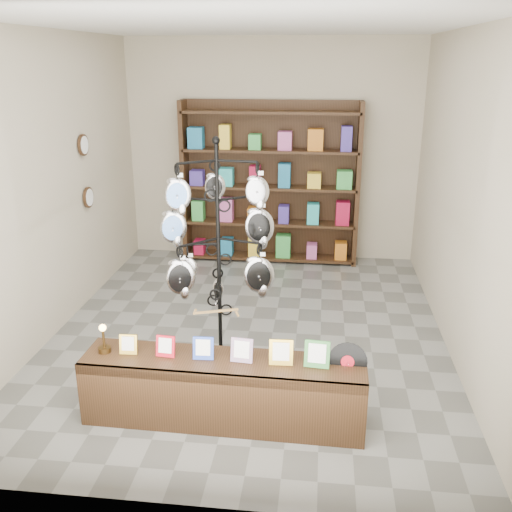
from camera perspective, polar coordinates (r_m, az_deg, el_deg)
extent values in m
plane|color=slate|center=(6.05, -0.70, -7.52)|extent=(5.00, 5.00, 0.00)
plane|color=#B0A28E|center=(7.99, 1.58, 10.40)|extent=(4.00, 0.00, 4.00)
plane|color=#B0A28E|center=(3.19, -6.54, -3.48)|extent=(4.00, 0.00, 4.00)
plane|color=#B0A28E|center=(6.13, -19.78, 6.57)|extent=(0.00, 5.00, 5.00)
plane|color=#B0A28E|center=(5.65, 19.89, 5.56)|extent=(0.00, 5.00, 5.00)
plane|color=white|center=(5.41, -0.83, 22.14)|extent=(5.00, 5.00, 0.00)
cylinder|color=black|center=(5.50, -3.52, -10.33)|extent=(0.52, 0.52, 0.03)
cylinder|color=black|center=(5.08, -3.75, -0.33)|extent=(0.04, 0.04, 2.06)
sphere|color=black|center=(4.83, -4.02, 11.46)|extent=(0.07, 0.07, 0.07)
ellipsoid|color=silver|center=(5.42, -3.81, -3.38)|extent=(0.11, 0.06, 0.22)
cube|color=tan|center=(4.95, -4.03, -5.54)|extent=(0.38, 0.14, 0.04)
cube|color=black|center=(4.58, -3.28, -13.26)|extent=(2.20, 0.49, 0.54)
cube|color=gold|center=(4.59, -12.64, -8.61)|extent=(0.14, 0.05, 0.16)
cube|color=#B50E1C|center=(4.50, -9.04, -8.90)|extent=(0.15, 0.06, 0.17)
cube|color=#263FA5|center=(4.42, -5.29, -9.17)|extent=(0.16, 0.06, 0.18)
cube|color=#E54C33|center=(4.37, -1.42, -9.40)|extent=(0.17, 0.06, 0.19)
cube|color=gold|center=(4.33, 2.53, -9.60)|extent=(0.18, 0.06, 0.20)
cube|color=#337233|center=(4.32, 6.13, -9.73)|extent=(0.19, 0.07, 0.21)
cylinder|color=black|center=(4.40, 9.14, -10.40)|extent=(0.30, 0.07, 0.29)
cylinder|color=#B50E1C|center=(4.40, 9.14, -10.42)|extent=(0.10, 0.03, 0.10)
cylinder|color=#402C12|center=(4.69, -14.90, -9.02)|extent=(0.10, 0.10, 0.04)
cylinder|color=#402C12|center=(4.65, -14.99, -8.05)|extent=(0.02, 0.02, 0.14)
sphere|color=#FFBF59|center=(4.60, -15.10, -6.94)|extent=(0.06, 0.06, 0.06)
cube|color=black|center=(8.00, 1.52, 7.50)|extent=(2.40, 0.04, 2.20)
cube|color=black|center=(8.03, -7.07, 7.41)|extent=(0.06, 0.36, 2.20)
cube|color=black|center=(7.83, 10.11, 6.95)|extent=(0.06, 0.36, 2.20)
cube|color=black|center=(8.13, 1.35, 0.00)|extent=(2.36, 0.36, 0.04)
cube|color=black|center=(7.97, 1.38, 3.40)|extent=(2.36, 0.36, 0.03)
cube|color=black|center=(7.85, 1.41, 6.91)|extent=(2.36, 0.36, 0.04)
cube|color=black|center=(7.76, 1.44, 10.52)|extent=(2.36, 0.36, 0.04)
cube|color=black|center=(7.70, 1.47, 14.20)|extent=(2.36, 0.36, 0.04)
cylinder|color=black|center=(6.78, -16.90, 10.58)|extent=(0.03, 0.24, 0.24)
cylinder|color=black|center=(6.89, -16.42, 5.65)|extent=(0.03, 0.24, 0.24)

